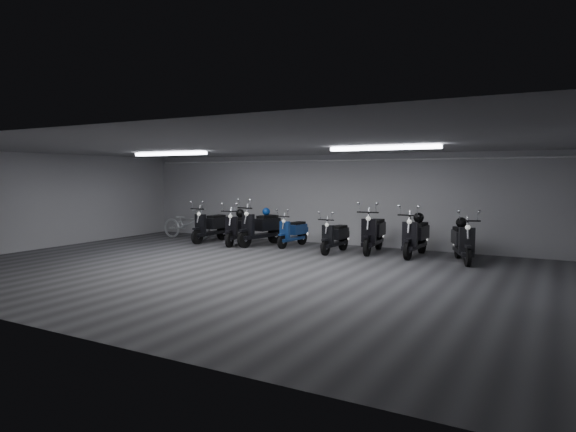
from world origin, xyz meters
The scene contains 21 objects.
floor centered at (0.00, 0.00, -0.01)m, with size 14.00×10.00×0.01m, color #3A393C.
ceiling centered at (0.00, 0.00, 2.80)m, with size 14.00×10.00×0.01m, color gray.
back_wall centered at (0.00, 5.00, 1.40)m, with size 14.00×0.01×2.80m, color #A7A7AA.
front_wall centered at (0.00, -5.00, 1.40)m, with size 14.00×0.01×2.80m, color #A7A7AA.
left_wall centered at (-7.00, 0.00, 1.40)m, with size 0.01×10.00×2.80m, color #A7A7AA.
fluor_strip_left centered at (-3.00, 1.00, 2.74)m, with size 2.40×0.18×0.08m, color white.
fluor_strip_right centered at (3.00, 1.00, 2.74)m, with size 2.40×0.18×0.08m, color white.
conduit centered at (0.00, 4.92, 2.62)m, with size 0.05×0.05×13.60m, color white.
scooter_0 centered at (-3.57, 3.45, 0.69)m, with size 0.62×1.85×1.38m, color black, non-canonical shape.
scooter_1 centered at (-2.44, 3.34, 0.67)m, with size 0.60×1.81×1.35m, color black, non-canonical shape.
scooter_3 centered at (-1.71, 3.52, 0.74)m, with size 0.66×1.98×1.48m, color black, non-canonical shape.
scooter_4 centered at (-0.73, 3.80, 0.59)m, with size 0.53×1.59×1.18m, color navy, non-canonical shape.
scooter_5 centered at (0.86, 3.34, 0.60)m, with size 0.53×1.60×1.19m, color black, non-canonical shape.
scooter_7 centered at (1.79, 3.87, 0.73)m, with size 0.65×1.96×1.46m, color black, non-canonical shape.
scooter_8 centered at (3.00, 3.77, 0.71)m, with size 0.64×1.91×1.42m, color black, non-canonical shape.
scooter_9 centered at (4.25, 3.49, 0.68)m, with size 0.60×1.81×1.35m, color black, non-canonical shape.
bicycle centered at (-4.81, 3.75, 0.63)m, with size 0.68×1.94×1.25m, color silver.
helmet_0 centered at (3.00, 4.04, 1.02)m, with size 0.28×0.28×0.28m, color black.
helmet_1 centered at (4.16, 3.73, 0.97)m, with size 0.27×0.27×0.27m, color black.
helmet_2 centered at (-1.65, 3.79, 1.03)m, with size 0.24×0.24×0.24m, color #0D3994.
helmet_3 centered at (-2.49, 3.59, 0.97)m, with size 0.26×0.26×0.26m, color black.
Camera 1 is at (6.38, -9.29, 2.17)m, focal length 30.99 mm.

